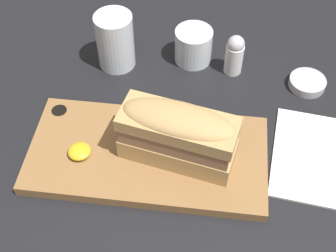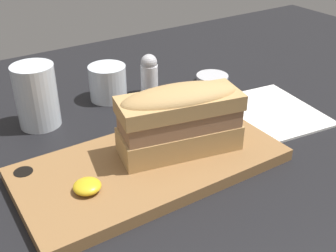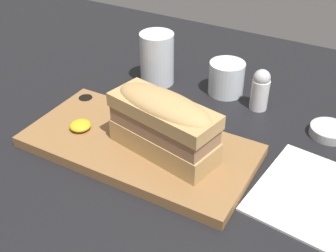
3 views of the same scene
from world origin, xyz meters
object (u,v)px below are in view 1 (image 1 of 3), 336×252
Objects in this scene: serving_board at (147,154)px; napkin at (319,158)px; salt_shaker at (235,54)px; wine_glass at (193,46)px; water_glass at (116,44)px; sandwich at (178,133)px; condiment_dish at (307,83)px.

napkin is (27.59, 3.23, -0.71)cm from serving_board.
serving_board is 27.79cm from napkin.
wine_glass is at bearing 162.95° from salt_shaker.
salt_shaker is (22.02, 0.50, -0.55)cm from water_glass.
wine_glass is at bearing 78.08° from serving_board.
napkin is (36.71, -18.40, -4.48)cm from water_glass.
water_glass is 0.55× the size of napkin.
salt_shaker is (12.91, 22.12, 3.22)cm from serving_board.
wine_glass is at bearing 89.33° from sandwich.
napkin is at bearing -86.58° from condiment_dish.
water_glass is 1.63× the size of condiment_dish.
napkin is at bearing -43.49° from wine_glass.
napkin is (22.42, -21.27, -2.94)cm from wine_glass.
sandwich is (4.88, -0.17, 6.41)cm from serving_board.
water_glass is 22.04cm from salt_shaker.
salt_shaker is 14.30cm from condiment_dish.
salt_shaker is (7.74, -2.37, 0.99)cm from wine_glass.
wine_glass is 31.04cm from napkin.
salt_shaker is 1.22× the size of condiment_dish.
napkin is at bearing -52.15° from salt_shaker.
serving_board is 4.66× the size of salt_shaker.
serving_board is 5.70× the size of condiment_dish.
salt_shaker is at bearing -17.05° from wine_glass.
salt_shaker is (8.03, 22.29, -3.19)cm from sandwich.
sandwich is 2.29× the size of salt_shaker.
serving_board is 23.77cm from water_glass.
condiment_dish is at bearing 36.48° from serving_board.
salt_shaker is at bearing 1.29° from water_glass.
serving_board reaches higher than condiment_dish.
condiment_dish is (13.70, -2.45, -3.31)cm from salt_shaker.
sandwich is at bearing -171.49° from napkin.
sandwich reaches higher than wine_glass.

